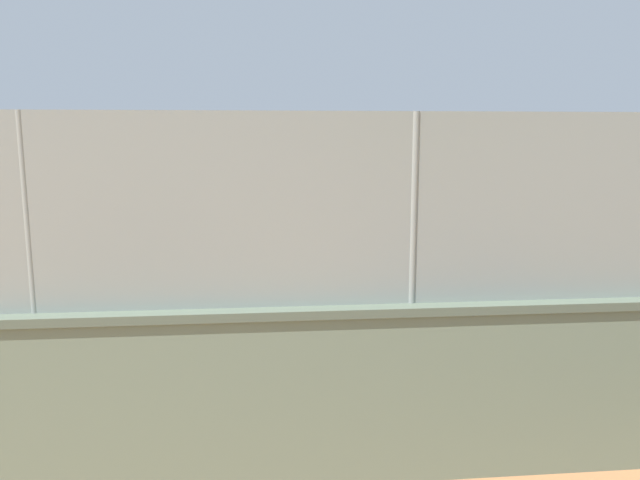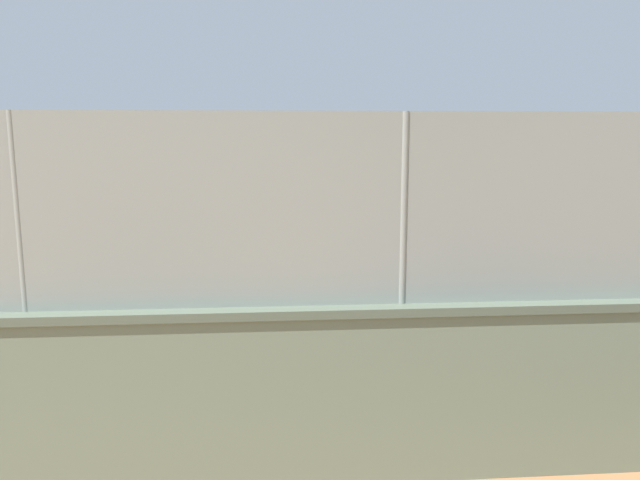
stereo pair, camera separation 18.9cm
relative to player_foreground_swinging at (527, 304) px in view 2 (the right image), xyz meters
The scene contains 7 objects.
ground_plane 10.83m from the player_foreground_swinging, 74.79° to the right, with size 260.00×260.00×0.00m, color #A36B42.
perimeter_wall 2.41m from the player_foreground_swinging, 76.51° to the left, with size 30.19×0.47×1.67m.
fence_panel_on_wall 2.87m from the player_foreground_swinging, 76.51° to the left, with size 29.65×0.15×1.70m.
player_foreground_swinging is the anchor object (origin of this frame).
player_crossing_court 12.02m from the player_foreground_swinging, 45.97° to the right, with size 0.87×0.73×1.66m.
player_near_wall_returning 9.77m from the player_foreground_swinging, 79.10° to the right, with size 0.85×0.72×1.67m.
sports_ball 2.39m from the player_foreground_swinging, 89.70° to the left, with size 0.23×0.23×0.23m, color yellow.
Camera 2 is at (0.54, 18.04, 3.16)m, focal length 34.42 mm.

